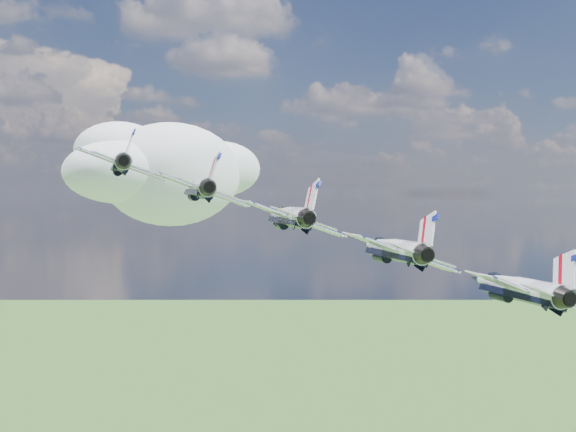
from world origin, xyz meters
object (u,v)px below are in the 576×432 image
object	(u,v)px
jet_1	(199,188)
jet_3	(392,249)
jet_0	(121,164)
jet_4	(515,287)
jet_2	(288,216)

from	to	relation	value
jet_1	jet_3	xyz separation A→B (m)	(14.84, -14.70, -5.36)
jet_0	jet_3	distance (m)	32.35
jet_4	jet_1	bearing A→B (deg)	134.77
jet_0	jet_4	size ratio (longest dim) A/B	1.00
jet_1	jet_4	xyz separation A→B (m)	(22.27, -22.04, -8.04)
jet_1	jet_2	distance (m)	10.78
jet_0	jet_1	bearing A→B (deg)	-45.23
jet_2	jet_4	distance (m)	21.57
jet_4	jet_2	bearing A→B (deg)	134.77
jet_3	jet_4	distance (m)	10.78
jet_2	jet_3	world-z (taller)	jet_2
jet_3	jet_2	bearing A→B (deg)	134.77
jet_2	jet_4	size ratio (longest dim) A/B	1.00
jet_3	jet_0	bearing A→B (deg)	134.77
jet_4	jet_3	bearing A→B (deg)	134.77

